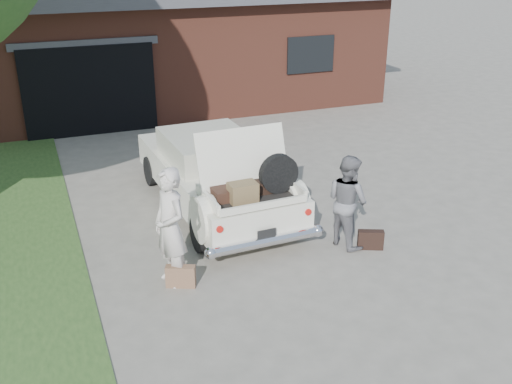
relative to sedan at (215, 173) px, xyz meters
name	(u,v)px	position (x,y,z in m)	size (l,w,h in m)	color
ground	(271,276)	(0.01, -2.62, -0.67)	(90.00, 90.00, 0.00)	gray
house	(157,40)	(0.99, 8.86, 1.00)	(12.80, 7.80, 3.30)	brown
sedan	(215,173)	(0.00, 0.00, 0.00)	(1.97, 4.63, 1.85)	white
woman_left	(170,227)	(-1.36, -2.25, 0.20)	(0.63, 0.42, 1.74)	beige
woman_right	(347,201)	(1.52, -2.12, 0.09)	(0.73, 0.57, 1.51)	slate
suitcase_left	(181,276)	(-1.29, -2.42, -0.51)	(0.42, 0.13, 0.32)	#855E43
suitcase_right	(371,240)	(1.81, -2.43, -0.51)	(0.41, 0.13, 0.31)	black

